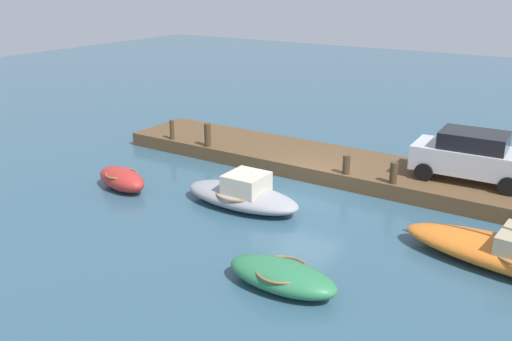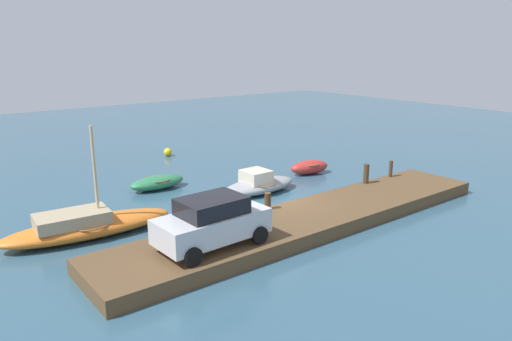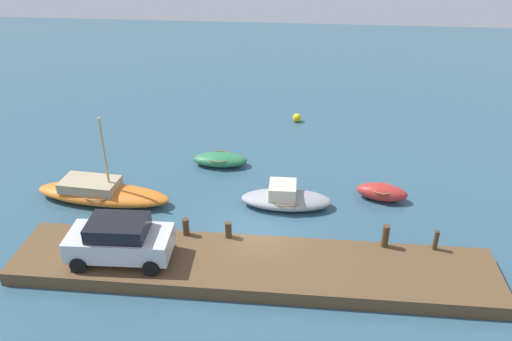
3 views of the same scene
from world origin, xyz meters
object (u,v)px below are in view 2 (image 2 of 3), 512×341
object	(u,v)px
mooring_post_mid_east	(366,174)
dinghy_red	(309,167)
sailboat_orange	(86,225)
parked_car	(212,221)
mooring_post_west	(233,209)
marker_buoy	(168,152)
mooring_post_east	(391,169)
mooring_post_mid_west	(268,201)
motorboat_grey	(258,184)
rowboat_green	(157,182)

from	to	relation	value
mooring_post_mid_east	dinghy_red	bearing A→B (deg)	84.00
sailboat_orange	parked_car	distance (m)	5.75
dinghy_red	mooring_post_west	distance (m)	9.88
mooring_post_west	mooring_post_mid_east	distance (m)	8.25
marker_buoy	sailboat_orange	bearing A→B (deg)	-130.69
marker_buoy	mooring_post_mid_east	bearing A→B (deg)	-74.22
mooring_post_east	sailboat_orange	bearing A→B (deg)	168.41
mooring_post_east	dinghy_red	bearing A→B (deg)	108.30
mooring_post_east	marker_buoy	bearing A→B (deg)	113.12
sailboat_orange	mooring_post_mid_west	size ratio (longest dim) A/B	9.53
dinghy_red	mooring_post_west	xyz separation A→B (m)	(-8.73, -4.60, 0.55)
mooring_post_east	parked_car	world-z (taller)	parked_car
motorboat_grey	mooring_post_mid_east	bearing A→B (deg)	-40.61
mooring_post_mid_east	mooring_post_mid_west	bearing A→B (deg)	180.00
dinghy_red	mooring_post_mid_east	size ratio (longest dim) A/B	2.64
rowboat_green	mooring_post_east	bearing A→B (deg)	-36.99
sailboat_orange	mooring_post_mid_east	distance (m)	13.57
mooring_post_east	marker_buoy	distance (m)	15.13
marker_buoy	dinghy_red	bearing A→B (deg)	-64.62
rowboat_green	mooring_post_west	distance (m)	7.36
rowboat_green	mooring_post_mid_west	world-z (taller)	mooring_post_mid_west
rowboat_green	marker_buoy	world-z (taller)	rowboat_green
sailboat_orange	marker_buoy	world-z (taller)	sailboat_orange
motorboat_grey	mooring_post_mid_east	distance (m)	5.51
mooring_post_mid_west	motorboat_grey	bearing A→B (deg)	57.41
rowboat_green	sailboat_orange	xyz separation A→B (m)	(-5.20, -4.22, 0.12)
parked_car	dinghy_red	bearing A→B (deg)	28.43
mooring_post_west	mooring_post_mid_east	xyz separation A→B (m)	(8.24, 0.00, 0.11)
rowboat_green	mooring_post_mid_west	bearing A→B (deg)	-78.78
sailboat_orange	dinghy_red	size ratio (longest dim) A/B	2.62
sailboat_orange	mooring_post_west	size ratio (longest dim) A/B	8.92
sailboat_orange	motorboat_grey	world-z (taller)	sailboat_orange
rowboat_green	mooring_post_mid_west	size ratio (longest dim) A/B	4.21
rowboat_green	mooring_post_mid_east	distance (m)	10.87
dinghy_red	mooring_post_west	size ratio (longest dim) A/B	3.40
sailboat_orange	marker_buoy	size ratio (longest dim) A/B	12.36
parked_car	motorboat_grey	bearing A→B (deg)	38.54
parked_car	marker_buoy	world-z (taller)	parked_car
rowboat_green	dinghy_red	size ratio (longest dim) A/B	1.16
sailboat_orange	parked_car	size ratio (longest dim) A/B	1.70
rowboat_green	motorboat_grey	xyz separation A→B (m)	(3.80, -3.82, 0.09)
sailboat_orange	parked_car	world-z (taller)	sailboat_orange
mooring_post_east	parked_car	distance (m)	12.56
dinghy_red	mooring_post_west	bearing A→B (deg)	-140.58
dinghy_red	sailboat_orange	bearing A→B (deg)	-162.19
mooring_post_mid_west	mooring_post_east	distance (m)	8.45
mooring_post_mid_west	dinghy_red	bearing A→B (deg)	33.59
parked_car	mooring_post_east	bearing A→B (deg)	6.27
mooring_post_west	mooring_post_mid_east	bearing A→B (deg)	0.00
motorboat_grey	mooring_post_east	world-z (taller)	mooring_post_east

